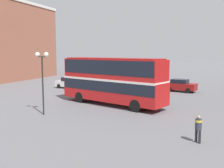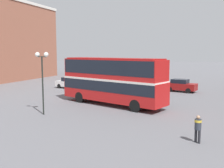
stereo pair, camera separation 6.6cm
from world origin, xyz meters
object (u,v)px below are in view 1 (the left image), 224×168
Objects in this scene: pedestrian_foreground at (198,126)px; parked_car_kerb_far at (69,83)px; double_decker_bus at (112,78)px; street_lamp_twin_globe at (42,66)px; parked_car_kerb_near at (181,85)px.

pedestrian_foreground is 25.24m from parked_car_kerb_far.
street_lamp_twin_globe is at bearing -105.56° from double_decker_bus.
pedestrian_foreground is (8.35, -8.55, -1.66)m from double_decker_bus.
street_lamp_twin_globe is at bearing -106.20° from parked_car_kerb_near.
parked_car_kerb_far is at bearing 111.41° from street_lamp_twin_globe.
double_decker_bus is 2.70× the size of parked_car_kerb_near.
double_decker_bus is at bearing 55.44° from street_lamp_twin_globe.
double_decker_bus reaches higher than pedestrian_foreground.
parked_car_kerb_near is at bearing -135.29° from pedestrian_foreground.
double_decker_bus is at bearing -99.13° from pedestrian_foreground.
parked_car_kerb_near is at bearing 82.62° from double_decker_bus.
parked_car_kerb_near reaches higher than pedestrian_foreground.
street_lamp_twin_globe reaches higher than parked_car_kerb_near.
street_lamp_twin_globe is at bearing 123.64° from parked_car_kerb_far.
double_decker_bus is at bearing 149.49° from parked_car_kerb_far.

